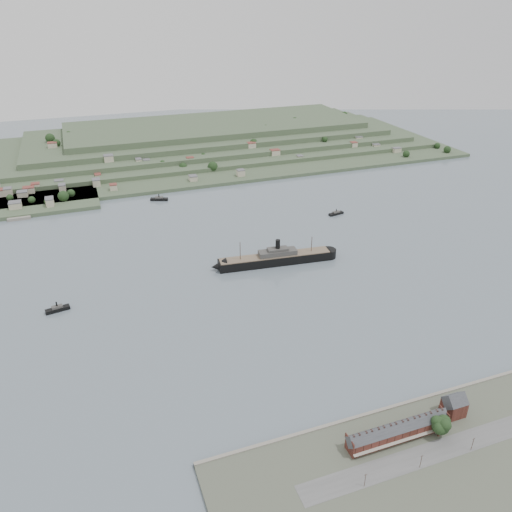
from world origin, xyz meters
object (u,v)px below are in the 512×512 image
object	(u,v)px
tugboat	(58,309)
gabled_building	(454,405)
fig_tree	(442,425)
terrace_row	(398,431)
steamship	(272,259)

from	to	relation	value
tugboat	gabled_building	bearing A→B (deg)	-42.24
tugboat	fig_tree	distance (m)	262.18
terrace_row	fig_tree	size ratio (longest dim) A/B	4.48
gabled_building	steamship	bearing A→B (deg)	97.97
steamship	tugboat	world-z (taller)	steamship
terrace_row	tugboat	xyz separation A→B (m)	(-159.83, 183.20, -5.01)
tugboat	fig_tree	world-z (taller)	fig_tree
gabled_building	fig_tree	bearing A→B (deg)	-147.53
gabled_building	tugboat	distance (m)	266.62
terrace_row	tugboat	bearing A→B (deg)	131.10
steamship	fig_tree	xyz separation A→B (m)	(10.55, -203.38, 4.75)
steamship	tugboat	size ratio (longest dim) A/B	6.34
terrace_row	gabled_building	distance (m)	37.74
gabled_building	tugboat	bearing A→B (deg)	137.76
terrace_row	steamship	size ratio (longest dim) A/B	0.51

